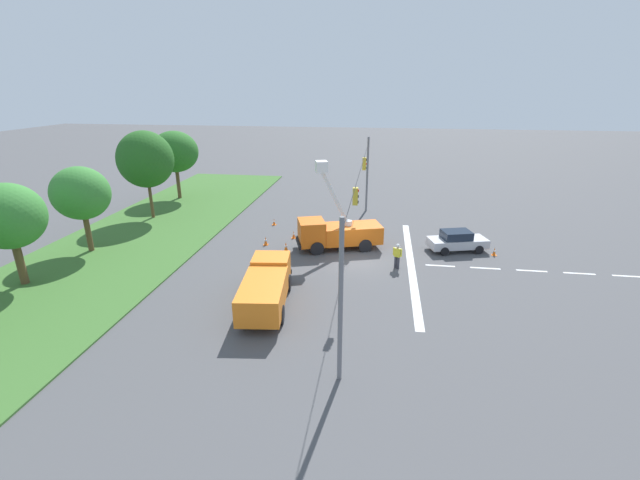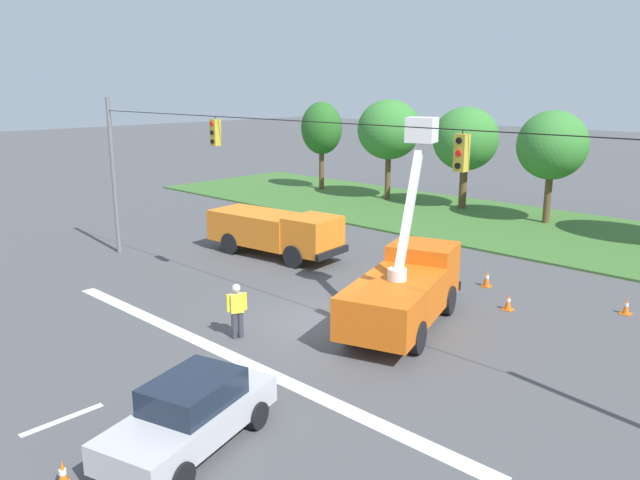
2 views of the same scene
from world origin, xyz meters
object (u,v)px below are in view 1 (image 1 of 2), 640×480
traffic_cone_foreground_left (274,222)px  traffic_cone_mid_left (294,235)px  tree_east (81,193)px  tree_centre (8,217)px  tree_east_end (175,152)px  traffic_cone_foreground_right (286,247)px  tree_far_east (145,159)px  utility_truck_bucket_lift (337,231)px  traffic_cone_mid_right (494,252)px  traffic_cone_near_bucket (266,241)px  road_worker (397,255)px  sedan_silver (457,241)px  utility_truck_support_near (266,286)px

traffic_cone_foreground_left → traffic_cone_mid_left: 3.98m
tree_east → traffic_cone_foreground_left: size_ratio=10.90×
tree_centre → tree_east_end: tree_east_end is taller
traffic_cone_foreground_right → tree_far_east: bearing=65.4°
tree_far_east → utility_truck_bucket_lift: (-5.30, -17.81, -4.12)m
traffic_cone_mid_right → traffic_cone_near_bucket: 17.15m
road_worker → sedan_silver: bearing=-48.5°
utility_truck_bucket_lift → sedan_silver: bearing=-84.5°
tree_east → road_worker: 22.84m
utility_truck_bucket_lift → tree_far_east: bearing=73.4°
utility_truck_support_near → traffic_cone_foreground_left: utility_truck_support_near is taller
tree_centre → tree_east: 5.78m
sedan_silver → road_worker: size_ratio=2.61×
sedan_silver → traffic_cone_mid_left: (0.94, 12.70, -0.49)m
tree_far_east → utility_truck_support_near: 21.41m
road_worker → traffic_cone_near_bucket: (3.09, 10.01, -0.66)m
tree_east_end → utility_truck_support_near: size_ratio=1.05×
tree_east → traffic_cone_near_bucket: size_ratio=9.29×
sedan_silver → road_worker: road_worker is taller
traffic_cone_mid_right → road_worker: bearing=115.4°
traffic_cone_foreground_left → traffic_cone_mid_right: bearing=-104.9°
tree_east_end → road_worker: bearing=-124.2°
sedan_silver → road_worker: (-4.01, 4.53, 0.21)m
road_worker → traffic_cone_mid_left: bearing=58.8°
tree_far_east → traffic_cone_mid_right: bearing=-99.7°
tree_east_end → sedan_silver: (-11.72, -27.64, -4.31)m
tree_centre → traffic_cone_near_bucket: size_ratio=9.36×
road_worker → traffic_cone_foreground_left: (8.11, 10.60, -0.72)m
traffic_cone_foreground_right → traffic_cone_near_bucket: bearing=59.2°
tree_centre → road_worker: size_ratio=3.64×
tree_centre → traffic_cone_foreground_left: (14.02, -12.49, -4.17)m
tree_far_east → utility_truck_support_near: (-14.79, -14.88, -4.29)m
sedan_silver → traffic_cone_foreground_right: 12.85m
traffic_cone_mid_left → traffic_cone_mid_right: traffic_cone_mid_left is taller
utility_truck_bucket_lift → sedan_silver: utility_truck_bucket_lift is taller
sedan_silver → traffic_cone_foreground_right: bearing=99.1°
road_worker → traffic_cone_near_bucket: 10.50m
tree_far_east → traffic_cone_near_bucket: 14.35m
tree_east → utility_truck_support_near: 16.70m
tree_far_east → traffic_cone_foreground_left: tree_far_east is taller
utility_truck_bucket_lift → traffic_cone_near_bucket: size_ratio=9.81×
traffic_cone_foreground_right → traffic_cone_near_bucket: (1.11, 1.87, -0.03)m
utility_truck_support_near → traffic_cone_mid_left: bearing=3.9°
sedan_silver → road_worker: bearing=131.5°
utility_truck_bucket_lift → road_worker: bearing=-125.1°
traffic_cone_near_bucket → utility_truck_bucket_lift: bearing=-89.4°
traffic_cone_foreground_right → traffic_cone_mid_right: traffic_cone_foreground_right is taller
tree_east → traffic_cone_mid_right: (3.56, -29.71, -4.17)m
tree_centre → traffic_cone_mid_right: 31.90m
sedan_silver → traffic_cone_foreground_left: (4.10, 15.13, -0.51)m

